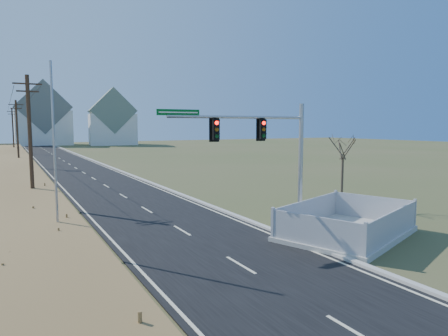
% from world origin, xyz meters
% --- Properties ---
extents(ground, '(260.00, 260.00, 0.00)m').
position_xyz_m(ground, '(0.00, 0.00, 0.00)').
color(ground, '#434C24').
rests_on(ground, ground).
extents(road, '(8.00, 180.00, 0.06)m').
position_xyz_m(road, '(0.00, 50.00, 0.03)').
color(road, black).
rests_on(road, ground).
extents(curb, '(0.30, 180.00, 0.18)m').
position_xyz_m(curb, '(4.15, 50.00, 0.09)').
color(curb, '#B2AFA8').
rests_on(curb, ground).
extents(utility_pole_near, '(1.80, 0.26, 9.00)m').
position_xyz_m(utility_pole_near, '(-6.50, 15.00, 4.68)').
color(utility_pole_near, '#422D1E').
rests_on(utility_pole_near, ground).
extents(utility_pole_mid, '(1.80, 0.26, 9.00)m').
position_xyz_m(utility_pole_mid, '(-6.50, 45.00, 4.68)').
color(utility_pole_mid, '#422D1E').
rests_on(utility_pole_mid, ground).
extents(utility_pole_far, '(1.80, 0.26, 9.00)m').
position_xyz_m(utility_pole_far, '(-6.50, 75.00, 4.68)').
color(utility_pole_far, '#422D1E').
rests_on(utility_pole_far, ground).
extents(condo_n, '(15.27, 10.20, 18.54)m').
position_xyz_m(condo_n, '(2.00, 112.00, 7.61)').
color(condo_n, white).
rests_on(condo_n, ground).
extents(condo_ne, '(14.12, 10.51, 16.52)m').
position_xyz_m(condo_ne, '(20.00, 104.00, 6.84)').
color(condo_ne, white).
rests_on(condo_ne, ground).
extents(traffic_signal_mast, '(8.55, 0.78, 6.81)m').
position_xyz_m(traffic_signal_mast, '(4.65, 2.37, 4.22)').
color(traffic_signal_mast, '#9EA0A5').
rests_on(traffic_signal_mast, ground).
extents(fence_enclosure, '(8.27, 6.94, 1.62)m').
position_xyz_m(fence_enclosure, '(7.00, -0.86, 0.31)').
color(fence_enclosure, '#B7B5AD').
rests_on(fence_enclosure, ground).
extents(open_sign, '(0.52, 0.11, 0.64)m').
position_xyz_m(open_sign, '(7.52, -2.53, 0.34)').
color(open_sign, white).
rests_on(open_sign, ground).
extents(flagpole, '(0.38, 0.38, 8.39)m').
position_xyz_m(flagpole, '(-6.12, 3.77, 3.35)').
color(flagpole, '#B7B5AD').
rests_on(flagpole, ground).
extents(bare_tree, '(1.99, 1.99, 5.26)m').
position_xyz_m(bare_tree, '(11.96, 4.47, 4.24)').
color(bare_tree, '#4C3F33').
rests_on(bare_tree, ground).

